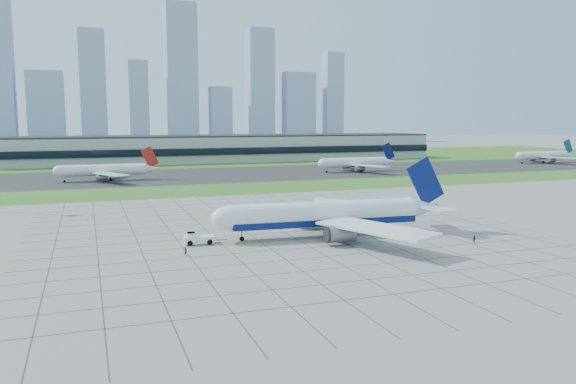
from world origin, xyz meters
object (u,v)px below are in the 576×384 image
at_px(pushback_tug, 198,239).
at_px(distant_jet_3, 544,155).
at_px(crew_far, 475,240).
at_px(distant_jet_2, 356,162).
at_px(distant_jet_1, 105,170).
at_px(airliner, 326,215).
at_px(crew_near, 186,251).

xyz_separation_m(pushback_tug, distant_jet_3, (230.87, 146.13, 3.40)).
xyz_separation_m(crew_far, distant_jet_2, (49.26, 152.58, 3.67)).
relative_size(distant_jet_1, distant_jet_2, 1.00).
bearing_deg(airliner, pushback_tug, -179.40).
relative_size(pushback_tug, crew_far, 5.44).
bearing_deg(distant_jet_2, distant_jet_3, 5.42).
distance_m(crew_near, distant_jet_2, 178.58).
distance_m(airliner, distant_jet_3, 251.03).
distance_m(pushback_tug, crew_near, 10.04).
relative_size(airliner, crew_near, 32.44).
bearing_deg(crew_near, distant_jet_1, 41.31).
bearing_deg(crew_near, pushback_tug, 14.13).
height_order(pushback_tug, distant_jet_2, distant_jet_2).
bearing_deg(distant_jet_3, crew_near, -146.51).
height_order(airliner, crew_far, airliner).
bearing_deg(distant_jet_3, pushback_tug, -147.67).
distance_m(crew_near, crew_far, 58.18).
bearing_deg(pushback_tug, distant_jet_2, 56.29).
bearing_deg(airliner, crew_near, -162.66).
relative_size(airliner, crew_far, 33.56).
bearing_deg(crew_far, airliner, 167.37).
xyz_separation_m(airliner, crew_near, (-31.82, -7.68, -3.80)).
bearing_deg(airliner, distant_jet_3, 39.80).
distance_m(crew_far, distant_jet_3, 242.14).
distance_m(pushback_tug, distant_jet_2, 168.84).
height_order(pushback_tug, crew_far, pushback_tug).
bearing_deg(pushback_tug, crew_far, -15.44).
xyz_separation_m(airliner, distant_jet_2, (74.85, 135.50, -0.15)).
xyz_separation_m(pushback_tug, distant_jet_2, (102.72, 133.96, 3.40)).
distance_m(airliner, distant_jet_2, 154.80).
distance_m(distant_jet_2, distant_jet_3, 128.73).
relative_size(pushback_tug, distant_jet_2, 0.21).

